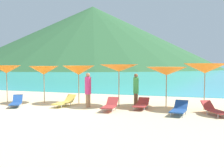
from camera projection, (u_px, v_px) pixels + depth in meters
ground_plane at (104, 93)px, 22.37m from camera, size 50.00×100.00×0.30m
ocean_water at (187, 67)px, 229.37m from camera, size 650.00×440.00×0.02m
headland_hill at (93, 38)px, 144.70m from camera, size 137.11×137.11×34.12m
umbrella_3 at (6, 69)px, 16.13m from camera, size 1.73×1.73×2.26m
umbrella_4 at (44, 70)px, 15.53m from camera, size 1.73×1.73×2.22m
umbrella_5 at (79, 70)px, 15.34m from camera, size 2.10×2.10×2.25m
umbrella_6 at (119, 68)px, 14.29m from camera, size 2.30×2.30×2.32m
umbrella_7 at (167, 71)px, 14.07m from camera, size 2.37×2.37×2.18m
umbrella_8 at (205, 68)px, 13.18m from camera, size 2.21×2.21×2.37m
lounge_chair_0 at (110, 105)px, 13.03m from camera, size 0.68×1.54×0.62m
lounge_chair_2 at (141, 104)px, 13.59m from camera, size 0.63×1.57×0.53m
lounge_chair_4 at (65, 102)px, 14.47m from camera, size 0.69×1.74×0.58m
lounge_chair_6 at (16, 102)px, 14.26m from camera, size 1.13×1.48×0.61m
lounge_chair_7 at (214, 110)px, 11.92m from camera, size 1.27×1.79×0.58m
lounge_chair_9 at (179, 109)px, 11.98m from camera, size 0.80×1.57×0.61m
beachgoer_1 at (88, 89)px, 14.06m from camera, size 0.34×0.34×1.87m
beachgoer_4 at (136, 88)px, 14.65m from camera, size 0.30×0.30×1.80m
cruise_ship at (142, 57)px, 194.06m from camera, size 41.12×16.27×20.21m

